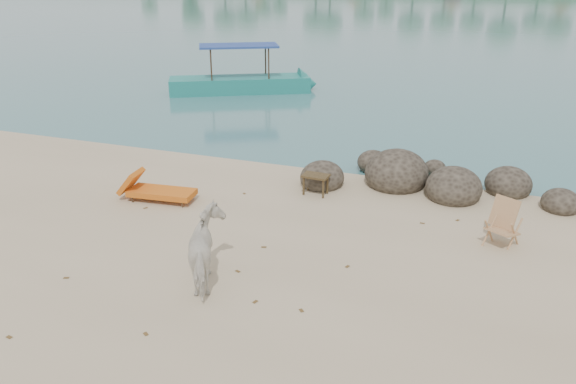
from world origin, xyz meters
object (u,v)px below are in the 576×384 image
cow (209,252)px  lounge_chair (162,190)px  deck_chair (503,226)px  boat_near (239,53)px  side_table (316,186)px  boulders (422,180)px

cow → lounge_chair: size_ratio=0.78×
deck_chair → boat_near: bearing=162.9°
side_table → lounge_chair: size_ratio=0.32×
boulders → cow: 6.35m
boulders → lounge_chair: 6.19m
cow → side_table: size_ratio=2.43×
boulders → side_table: bearing=-150.4°
lounge_chair → side_table: bearing=19.8°
boulders → cow: size_ratio=4.32×
deck_chair → cow: bearing=-116.1°
lounge_chair → deck_chair: deck_chair is taller
boulders → lounge_chair: size_ratio=3.35×
side_table → boat_near: boat_near is taller
cow → lounge_chair: bearing=-75.0°
side_table → lounge_chair: lounge_chair is taller
side_table → boat_near: 12.17m
boulders → deck_chair: 3.14m
lounge_chair → deck_chair: size_ratio=2.16×
boulders → boat_near: 12.61m
side_table → deck_chair: (4.14, -1.23, 0.19)m
boulders → boat_near: (-8.90, 8.83, 1.39)m
boulders → deck_chair: bearing=-53.7°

